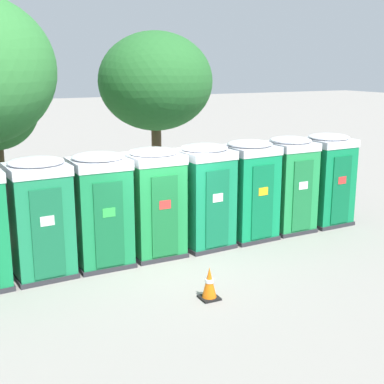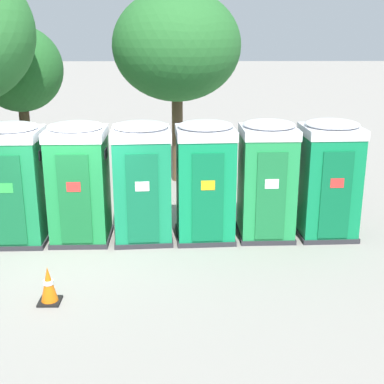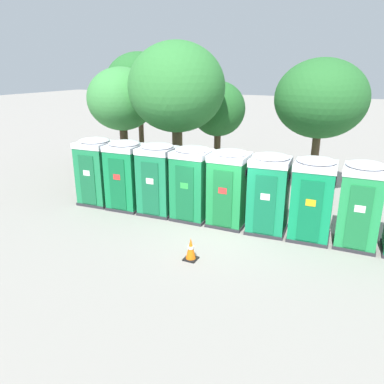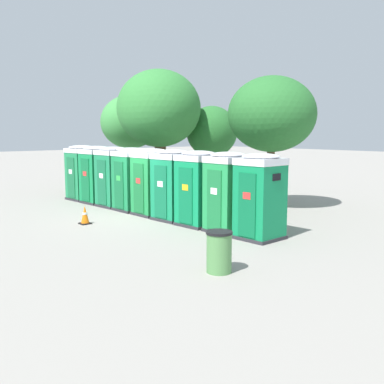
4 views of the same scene
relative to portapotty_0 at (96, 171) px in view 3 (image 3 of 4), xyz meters
name	(u,v)px [view 3 (image 3 of 4)]	position (x,y,z in m)	size (l,w,h in m)	color
ground_plane	(224,229)	(5.29, -0.20, -1.28)	(120.00, 120.00, 0.00)	gray
portapotty_0	(96,171)	(0.00, 0.00, 0.00)	(1.31, 1.27, 2.54)	#2D2D33
portapotty_1	(126,175)	(1.32, 0.05, 0.00)	(1.30, 1.27, 2.54)	#2D2D33
portapotty_2	(158,179)	(2.63, 0.13, 0.00)	(1.30, 1.27, 2.54)	#2D2D33
portapotty_3	(192,183)	(3.95, 0.18, 0.00)	(1.24, 1.22, 2.54)	#2D2D33
portapotty_4	(229,188)	(5.27, 0.23, 0.00)	(1.23, 1.22, 2.54)	#2D2D33
portapotty_5	(269,193)	(6.59, 0.25, 0.00)	(1.30, 1.29, 2.54)	#2D2D33
portapotty_6	(312,199)	(7.90, 0.31, 0.00)	(1.30, 1.27, 2.54)	#2D2D33
portapotty_7	(360,204)	(9.22, 0.39, 0.00)	(1.18, 1.22, 2.54)	#2D2D33
street_tree_0	(122,100)	(-1.11, 3.38, 2.35)	(3.07, 3.07, 5.06)	#4C3826
street_tree_1	(177,88)	(1.83, 3.13, 2.93)	(3.95, 3.95, 6.05)	brown
street_tree_2	(218,110)	(2.57, 5.84, 1.85)	(2.54, 2.54, 4.43)	#4C3826
street_tree_3	(321,99)	(7.27, 4.81, 2.56)	(3.56, 3.56, 5.39)	brown
street_tree_4	(139,84)	(-2.05, 6.27, 2.88)	(3.52, 3.52, 5.79)	#4C3826
traffic_cone	(191,249)	(5.23, -2.53, -0.97)	(0.36, 0.36, 0.64)	black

